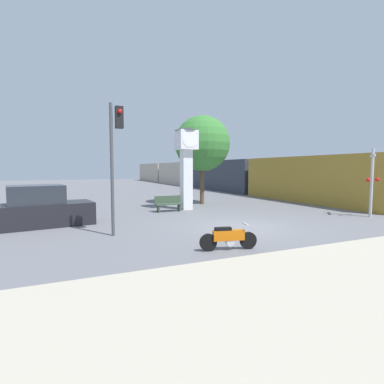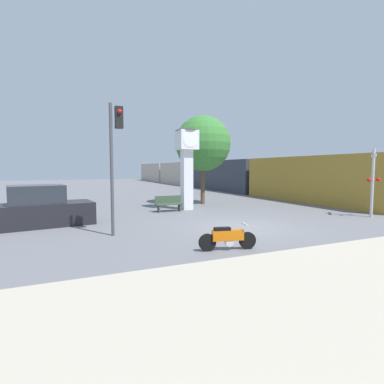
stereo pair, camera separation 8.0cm
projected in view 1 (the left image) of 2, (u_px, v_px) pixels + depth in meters
ground_plane at (241, 227)px, 12.92m from camera, size 120.00×120.00×0.00m
motorcycle at (228, 238)px, 9.23m from camera, size 1.81×0.56×0.81m
clock_tower at (186, 155)px, 18.16m from camera, size 1.39×1.39×5.00m
freight_train at (198, 174)px, 40.68m from camera, size 2.80×53.28×3.40m
traffic_light at (115, 146)px, 11.03m from camera, size 0.50×0.35×4.90m
railroad_crossing_signal at (372, 180)px, 15.41m from camera, size 0.90×0.82×3.53m
street_tree at (202, 144)px, 20.89m from camera, size 3.87×3.87×6.18m
bench at (168, 203)px, 17.45m from camera, size 1.60×0.44×0.92m
parked_car at (40, 209)px, 13.02m from camera, size 4.42×2.40×1.80m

